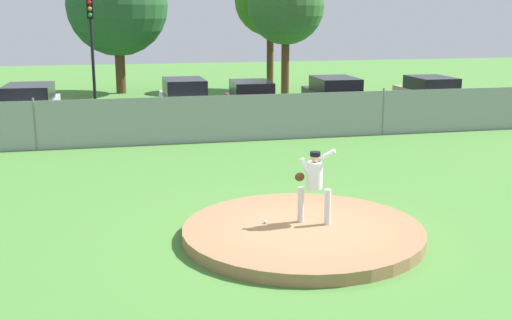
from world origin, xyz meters
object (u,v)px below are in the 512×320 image
Objects in this scene: parked_car_charcoal at (335,97)px; traffic_light_near at (91,35)px; parked_car_white at (30,108)px; traffic_cone_orange at (304,120)px; baseball at (265,222)px; parked_car_silver at (185,101)px; parked_car_champagne at (431,95)px; parked_car_burgundy at (251,103)px; pitcher_youth at (314,180)px.

parked_car_charcoal is 0.90× the size of traffic_light_near.
traffic_light_near is (2.40, 4.00, 2.63)m from parked_car_white.
traffic_cone_orange is at bearing -10.52° from parked_car_white.
parked_car_silver reaches higher than baseball.
parked_car_champagne is (11.28, -0.07, -0.06)m from parked_car_silver.
parked_car_burgundy is (2.68, -0.91, -0.03)m from parked_car_silver.
parked_car_white is at bearing 113.45° from baseball.
traffic_cone_orange is (10.59, -1.97, -0.56)m from parked_car_white.
parked_car_silver is at bearing 179.81° from parked_car_charcoal.
parked_car_white is at bearing -174.71° from parked_car_silver.
parked_car_silver is at bearing 161.16° from parked_car_burgundy.
parked_car_silver is 0.92× the size of parked_car_charcoal.
pitcher_youth is 14.80m from parked_car_silver.
parked_car_champagne is at bearing 5.58° from parked_car_burgundy.
parked_car_white is (-6.08, 14.02, 0.54)m from baseball.
traffic_cone_orange is (-6.83, -2.46, -0.50)m from parked_car_champagne.
parked_car_charcoal is 4.09m from parked_car_burgundy.
traffic_cone_orange is (3.55, 12.24, -0.90)m from pitcher_youth.
parked_car_silver reaches higher than parked_car_champagne.
traffic_light_near reaches higher than parked_car_champagne.
parked_car_burgundy is (8.81, -0.34, -0.03)m from parked_car_white.
traffic_light_near is (-3.68, 18.01, 3.17)m from baseball.
baseball is 0.02× the size of parked_car_silver.
traffic_light_near is (-3.74, 3.43, 2.62)m from parked_car_silver.
parked_car_champagne is 8.65m from parked_car_burgundy.
baseball is 0.02× the size of parked_car_champagne.
traffic_cone_orange is (4.46, -2.54, -0.56)m from parked_car_silver.
baseball is (-0.96, 0.19, -0.88)m from pitcher_youth.
pitcher_youth is 1.32m from baseball.
pitcher_youth is 0.31× the size of traffic_light_near.
baseball is at bearing -90.20° from parked_car_silver.
pitcher_youth is 18.00m from parked_car_champagne.
parked_car_champagne is 17.42m from parked_car_white.
baseball is 18.42m from parked_car_champagne.
baseball is at bearing -78.44° from traffic_light_near.
parked_car_champagne is at bearing -0.62° from parked_car_charcoal.
traffic_light_near reaches higher than parked_car_charcoal.
baseball is 0.02× the size of parked_car_charcoal.
parked_car_silver is 0.82× the size of traffic_light_near.
parked_car_white is (-6.13, -0.57, -0.00)m from parked_car_silver.
parked_car_burgundy is 0.82× the size of traffic_light_near.
pitcher_youth is 0.37× the size of parked_car_champagne.
parked_car_silver is at bearing 89.80° from baseball.
parked_car_silver reaches higher than parked_car_charcoal.
parked_car_burgundy is 7.51× the size of traffic_cone_orange.
parked_car_charcoal reaches higher than parked_car_champagne.
traffic_light_near is at bearing 137.46° from parked_car_silver.
baseball is at bearing 169.10° from pitcher_youth.
parked_car_charcoal is 1.10× the size of parked_car_burgundy.
traffic_light_near reaches higher than baseball.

